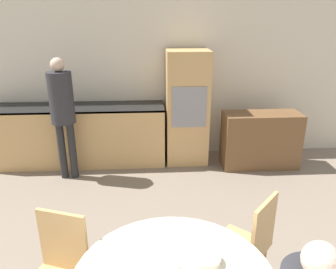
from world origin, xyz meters
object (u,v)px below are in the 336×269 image
oven_unit (187,108)px  bowl_centre (206,260)px  chair_far_right (250,242)px  sideboard (260,140)px  cup (176,266)px  person_standing (62,106)px  chair_far_left (59,269)px

oven_unit → bowl_centre: oven_unit is taller
chair_far_right → oven_unit: bearing=-133.1°
sideboard → chair_far_right: 2.60m
sideboard → cup: (-1.54, -2.97, 0.38)m
oven_unit → chair_far_right: size_ratio=1.86×
person_standing → bowl_centre: size_ratio=9.42×
chair_far_right → sideboard: bearing=-157.5°
oven_unit → sideboard: bearing=-14.8°
sideboard → chair_far_right: bearing=-110.2°
oven_unit → person_standing: oven_unit is taller
person_standing → bowl_centre: 3.09m
oven_unit → cup: (-0.44, -3.26, -0.06)m
chair_far_left → cup: size_ratio=11.72×
oven_unit → sideboard: (1.10, -0.29, -0.45)m
chair_far_left → chair_far_right: size_ratio=1.00×
chair_far_right → cup: chair_far_right is taller
oven_unit → cup: 3.29m
oven_unit → person_standing: size_ratio=1.02×
sideboard → oven_unit: bearing=165.2°
sideboard → chair_far_right: size_ratio=1.22×
person_standing → bowl_centre: (1.50, -2.69, -0.27)m
chair_far_right → bowl_centre: size_ratio=5.17×
chair_far_left → chair_far_right: (1.45, 0.20, 0.00)m
chair_far_right → bowl_centre: (-0.45, -0.47, 0.27)m
oven_unit → bowl_centre: size_ratio=9.60×
chair_far_left → bowl_centre: (1.00, -0.27, 0.27)m
oven_unit → person_standing: bearing=-163.7°
sideboard → person_standing: size_ratio=0.67×
cup → chair_far_left: bearing=157.6°
bowl_centre → oven_unit: bearing=85.6°
person_standing → cup: (1.30, -2.75, -0.26)m
oven_unit → chair_far_left: size_ratio=1.86×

